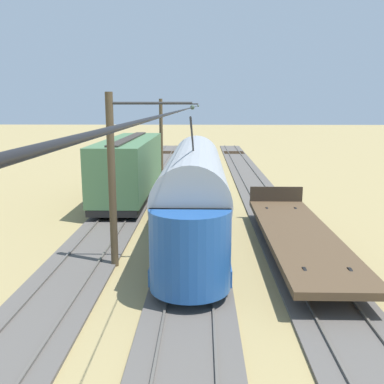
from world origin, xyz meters
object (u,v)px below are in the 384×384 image
Objects in this scene: catenary_pole_foreground at (162,138)px; catenary_pole_mid_near at (115,177)px; vintage_streetcar at (194,191)px; flatcar_adjacent at (298,233)px; coach_far_siding at (130,166)px.

catenary_pole_foreground is 1.00× the size of catenary_pole_mid_near.
catenary_pole_mid_near reaches higher than vintage_streetcar.
flatcar_adjacent is (-4.34, 1.99, -1.39)m from vintage_streetcar.
catenary_pole_foreground reaches higher than flatcar_adjacent.
catenary_pole_foreground is (2.88, -15.70, 1.20)m from vintage_streetcar.
flatcar_adjacent is 13.56m from coach_far_siding.
vintage_streetcar is at bearing 100.41° from catenary_pole_foreground.
coach_far_siding is 12.08m from catenary_pole_mid_near.
coach_far_siding is 1.86× the size of catenary_pole_foreground.
vintage_streetcar is 4.97m from flatcar_adjacent.
vintage_streetcar is at bearing -128.82° from catenary_pole_mid_near.
coach_far_siding is at bearing -83.01° from catenary_pole_mid_near.
catenary_pole_mid_near is (2.88, 3.58, 1.20)m from vintage_streetcar.
coach_far_siding is (8.69, -10.33, 1.30)m from flatcar_adjacent.
coach_far_siding is (4.35, -8.34, -0.09)m from vintage_streetcar.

